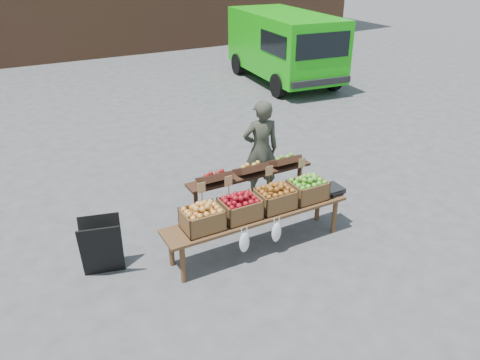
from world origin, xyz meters
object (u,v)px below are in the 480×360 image
back_table (250,189)px  crate_green_apples (307,190)px  crate_red_apples (275,199)px  crate_russet_pears (240,209)px  delivery_van (284,48)px  chalkboard_sign (102,247)px  weighing_scale (330,190)px  display_bench (257,230)px  vendor (261,150)px  crate_golden_apples (202,219)px

back_table → crate_green_apples: 0.91m
crate_red_apples → crate_russet_pears: bearing=180.0°
crate_russet_pears → crate_green_apples: size_ratio=1.00×
delivery_van → chalkboard_sign: bearing=-131.3°
back_table → crate_green_apples: size_ratio=4.20×
crate_green_apples → weighing_scale: 0.44m
delivery_van → crate_russet_pears: 9.21m
crate_red_apples → crate_green_apples: (0.55, 0.00, 0.00)m
delivery_van → crate_russet_pears: size_ratio=9.15×
display_bench → crate_russet_pears: bearing=180.0°
display_bench → crate_russet_pears: size_ratio=5.40×
back_table → vendor: bearing=48.0°
vendor → crate_golden_apples: bearing=50.9°
crate_russet_pears → weighing_scale: crate_russet_pears is taller
chalkboard_sign → crate_red_apples: crate_red_apples is taller
display_bench → crate_red_apples: (0.28, 0.00, 0.42)m
crate_russet_pears → weighing_scale: bearing=0.0°
back_table → crate_red_apples: size_ratio=4.20×
back_table → delivery_van: bearing=53.1°
chalkboard_sign → crate_green_apples: 2.91m
crate_golden_apples → crate_red_apples: same height
vendor → crate_golden_apples: size_ratio=3.36×
vendor → crate_golden_apples: vendor is taller
delivery_van → crate_golden_apples: (-6.10, -7.34, -0.31)m
crate_russet_pears → weighing_scale: (1.52, 0.00, -0.10)m
delivery_van → weighing_scale: (-4.02, -7.34, -0.41)m
crate_golden_apples → crate_red_apples: 1.10m
display_bench → crate_red_apples: crate_red_apples is taller
delivery_van → display_bench: size_ratio=1.69×
back_table → crate_golden_apples: bearing=-147.4°
display_bench → back_table: bearing=67.4°
back_table → weighing_scale: size_ratio=6.18×
crate_golden_apples → display_bench: bearing=0.0°
crate_golden_apples → weighing_scale: 2.08m
back_table → chalkboard_sign: bearing=-174.1°
crate_russet_pears → crate_red_apples: bearing=0.0°
display_bench → crate_green_apples: bearing=0.0°
display_bench → crate_green_apples: 0.93m
chalkboard_sign → display_bench: bearing=0.9°
crate_russet_pears → crate_red_apples: 0.55m
back_table → crate_green_apples: (0.53, -0.72, 0.19)m
back_table → crate_green_apples: back_table is taller
display_bench → crate_red_apples: size_ratio=5.40×
weighing_scale → crate_red_apples: bearing=180.0°
back_table → crate_red_apples: back_table is taller
crate_red_apples → crate_green_apples: same height
crate_golden_apples → back_table: bearing=32.6°
vendor → crate_green_apples: bearing=102.1°
crate_russet_pears → delivery_van: bearing=52.9°
delivery_van → crate_red_apples: (-5.00, -7.34, -0.31)m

